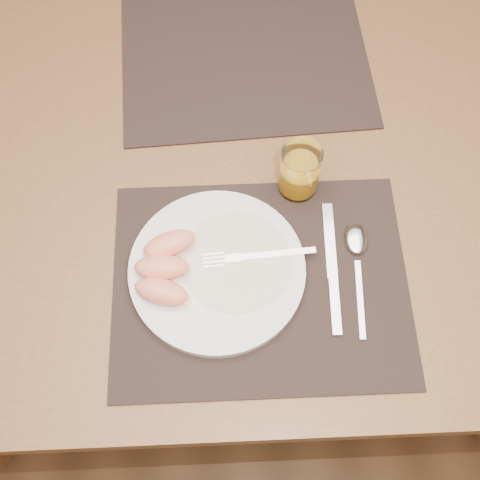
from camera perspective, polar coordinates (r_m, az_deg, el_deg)
name	(u,v)px	position (r m, az deg, el deg)	size (l,w,h in m)	color
ground	(238,307)	(1.70, -0.17, -6.33)	(5.00, 5.00, 0.00)	brown
table	(237,187)	(1.09, -0.27, 5.04)	(1.40, 0.90, 0.75)	brown
placemat_near	(260,283)	(0.92, 1.94, -4.08)	(0.45, 0.35, 0.00)	black
placemat_far	(245,60)	(1.16, 0.49, 16.71)	(0.45, 0.35, 0.00)	black
plate	(217,270)	(0.92, -2.19, -2.86)	(0.27, 0.27, 0.02)	white
plate_dressing	(236,261)	(0.91, -0.34, -2.00)	(0.17, 0.17, 0.00)	white
fork	(249,257)	(0.92, 0.84, -1.60)	(0.18, 0.03, 0.00)	silver
knife	(333,278)	(0.93, 8.79, -3.58)	(0.02, 0.22, 0.01)	silver
spoon	(357,247)	(0.95, 11.01, -0.64)	(0.04, 0.19, 0.01)	silver
juice_glass	(299,172)	(0.96, 5.65, 6.41)	(0.06, 0.06, 0.10)	white
grapefruit_wedges	(164,267)	(0.90, -7.19, -2.58)	(0.10, 0.14, 0.03)	#FF9168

